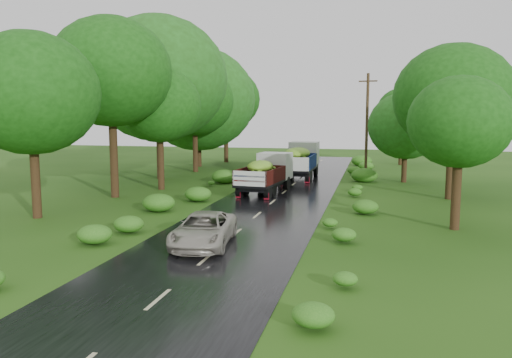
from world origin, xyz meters
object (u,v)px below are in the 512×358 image
(utility_pole, at_px, (367,124))
(car, at_px, (204,230))
(truck_far, at_px, (300,159))
(truck_near, at_px, (267,171))

(utility_pole, bearing_deg, car, -98.11)
(truck_far, height_order, car, truck_far)
(truck_near, height_order, car, truck_near)
(truck_near, distance_m, utility_pole, 12.28)
(truck_near, height_order, truck_far, truck_far)
(truck_far, bearing_deg, truck_near, -96.48)
(truck_near, relative_size, utility_pole, 0.73)
(truck_far, bearing_deg, utility_pole, 23.45)
(truck_near, height_order, utility_pole, utility_pole)
(utility_pole, bearing_deg, truck_near, -115.58)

